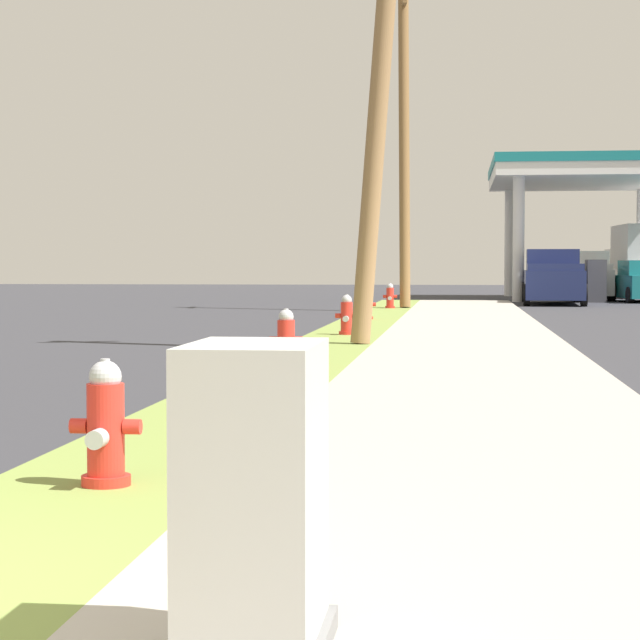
# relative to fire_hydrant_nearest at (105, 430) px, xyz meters

# --- Properties ---
(fire_hydrant_nearest) EXTENTS (0.42, 0.38, 0.74)m
(fire_hydrant_nearest) POSITION_rel_fire_hydrant_nearest_xyz_m (0.00, 0.00, 0.00)
(fire_hydrant_nearest) COLOR red
(fire_hydrant_nearest) RESTS_ON grass_verge
(fire_hydrant_second) EXTENTS (0.42, 0.38, 0.74)m
(fire_hydrant_second) POSITION_rel_fire_hydrant_nearest_xyz_m (-0.10, 8.04, 0.00)
(fire_hydrant_second) COLOR red
(fire_hydrant_second) RESTS_ON grass_verge
(fire_hydrant_third) EXTENTS (0.42, 0.37, 0.74)m
(fire_hydrant_third) POSITION_rel_fire_hydrant_nearest_xyz_m (-0.01, 15.22, 0.00)
(fire_hydrant_third) COLOR red
(fire_hydrant_third) RESTS_ON grass_verge
(fire_hydrant_fourth) EXTENTS (0.42, 0.37, 0.74)m
(fire_hydrant_fourth) POSITION_rel_fire_hydrant_nearest_xyz_m (-0.12, 21.53, 0.00)
(fire_hydrant_fourth) COLOR red
(fire_hydrant_fourth) RESTS_ON grass_verge
(fire_hydrant_fifth) EXTENTS (0.42, 0.37, 0.74)m
(fire_hydrant_fifth) POSITION_rel_fire_hydrant_nearest_xyz_m (0.01, 28.76, 0.00)
(fire_hydrant_fifth) COLOR red
(fire_hydrant_fifth) RESTS_ON grass_verge
(utility_pole_midground) EXTENTS (1.48, 0.80, 8.35)m
(utility_pole_midground) POSITION_rel_fire_hydrant_nearest_xyz_m (0.76, 12.80, 3.93)
(utility_pole_midground) COLOR #937047
(utility_pole_midground) RESTS_ON grass_verge
(utility_pole_background) EXTENTS (0.49, 1.88, 9.82)m
(utility_pole_background) POSITION_rel_fire_hydrant_nearest_xyz_m (0.38, 29.58, 4.67)
(utility_pole_background) COLOR olive
(utility_pole_background) RESTS_ON grass_verge
(utility_cabinet) EXTENTS (0.48, 0.71, 1.04)m
(utility_cabinet) POSITION_rel_fire_hydrant_nearest_xyz_m (1.39, -2.92, 0.15)
(utility_cabinet) COLOR slate
(utility_cabinet) RESTS_ON sidewalk_slab
(car_tan_by_near_pump) EXTENTS (2.25, 4.63, 1.57)m
(car_tan_by_near_pump) POSITION_rel_fire_hydrant_nearest_xyz_m (6.36, 50.19, 0.28)
(car_tan_by_near_pump) COLOR tan
(car_tan_by_near_pump) RESTS_ON ground
(truck_white_at_forecourt) EXTENTS (2.47, 5.53, 1.97)m
(truck_white_at_forecourt) POSITION_rel_fire_hydrant_nearest_xyz_m (7.18, 42.72, 0.47)
(truck_white_at_forecourt) COLOR white
(truck_white_at_forecourt) RESTS_ON ground
(truck_silver_on_apron) EXTENTS (2.44, 6.50, 3.11)m
(truck_silver_on_apron) POSITION_rel_fire_hydrant_nearest_xyz_m (9.79, 46.29, 1.04)
(truck_silver_on_apron) COLOR #BCBCC1
(truck_silver_on_apron) RESTS_ON ground
(truck_navy_at_far_bay) EXTENTS (2.33, 5.48, 1.97)m
(truck_navy_at_far_bay) POSITION_rel_fire_hydrant_nearest_xyz_m (5.39, 36.60, 0.47)
(truck_navy_at_far_bay) COLOR navy
(truck_navy_at_far_bay) RESTS_ON ground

